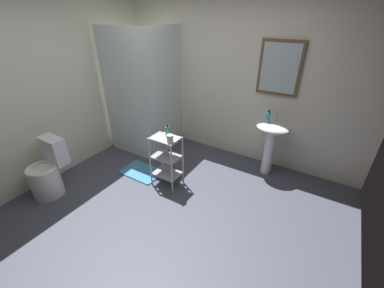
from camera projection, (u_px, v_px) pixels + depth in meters
The scene contains 12 objects.
ground_plane at pixel (160, 213), 2.96m from camera, with size 4.20×4.20×0.02m, color #424654.
wall_back at pixel (230, 78), 3.72m from camera, with size 4.20×0.14×2.50m.
wall_left at pixel (44, 90), 3.19m from camera, with size 0.10×4.20×2.50m, color beige.
shower_stall at pixel (148, 123), 4.17m from camera, with size 0.92×0.92×2.00m.
pedestal_sink at pixel (271, 138), 3.42m from camera, with size 0.46×0.37×0.81m.
sink_faucet at pixel (277, 117), 3.37m from camera, with size 0.03×0.03×0.10m, color silver.
toilet at pixel (48, 173), 3.14m from camera, with size 0.37×0.49×0.76m.
storage_cart at pixel (166, 158), 3.24m from camera, with size 0.38×0.28×0.74m.
hand_soap_bottle at pixel (268, 117), 3.31m from camera, with size 0.05×0.05×0.18m.
body_wash_bottle_green at pixel (168, 131), 3.10m from camera, with size 0.06×0.06×0.16m.
rinse_cup at pixel (170, 139), 2.96m from camera, with size 0.08×0.08×0.10m, color silver.
bath_mat at pixel (142, 172), 3.69m from camera, with size 0.60×0.40×0.02m, color teal.
Camera 1 is at (1.47, -1.65, 2.17)m, focal length 22.57 mm.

